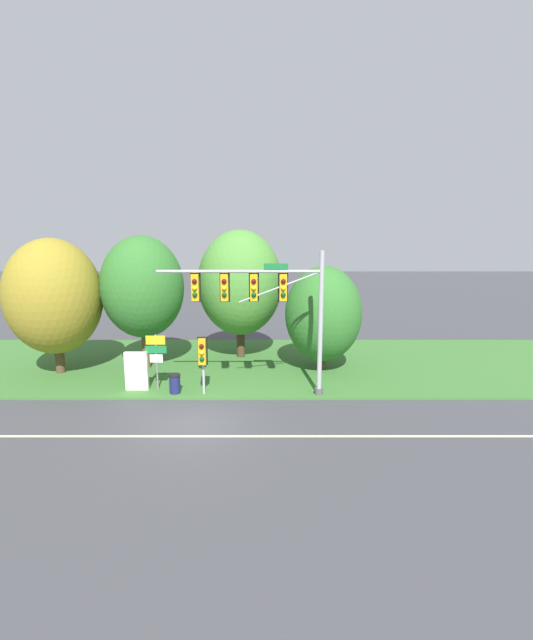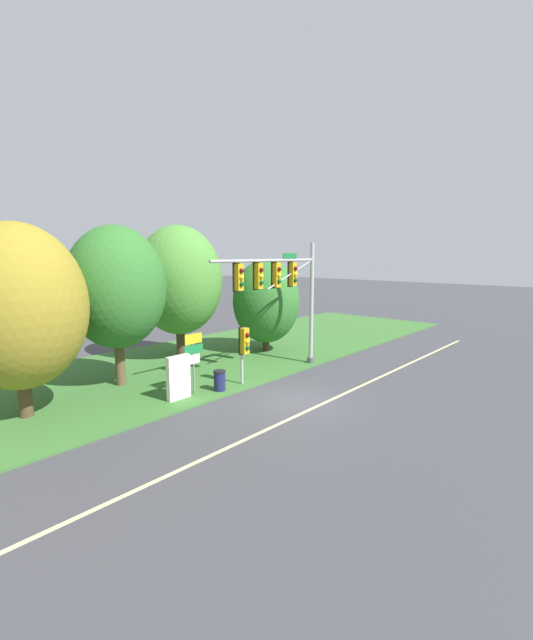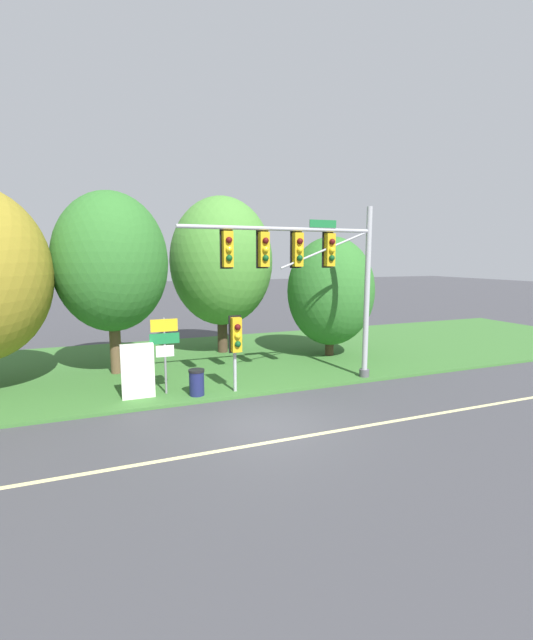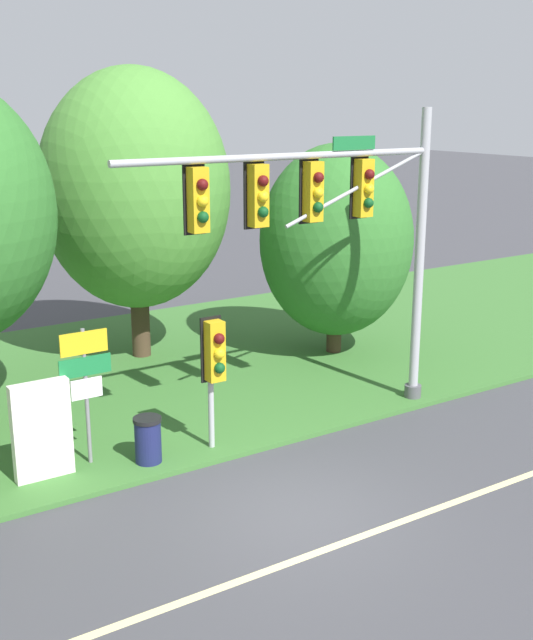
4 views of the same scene
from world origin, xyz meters
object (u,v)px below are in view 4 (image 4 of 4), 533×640
pedestrian_signal_near_kerb (214,358)px  info_kiosk (42,431)px  tree_mid_verge (336,241)px  tree_behind_signpost (135,190)px  trash_bin (148,439)px  route_sign_post (86,375)px  traffic_signal_mast (332,216)px

pedestrian_signal_near_kerb → info_kiosk: size_ratio=1.47×
pedestrian_signal_near_kerb → tree_mid_verge: (6.12, 4.02, 1.20)m
tree_behind_signpost → tree_mid_verge: tree_behind_signpost is taller
trash_bin → info_kiosk: bearing=166.8°
route_sign_post → tree_mid_verge: 9.18m
trash_bin → route_sign_post: bearing=149.0°
route_sign_post → trash_bin: 1.77m
tree_behind_signpost → info_kiosk: 8.44m
tree_mid_verge → info_kiosk: (-9.45, -3.35, -2.23)m
traffic_signal_mast → pedestrian_signal_near_kerb: (-2.92, -0.06, -2.58)m
route_sign_post → info_kiosk: (-0.96, -0.13, -0.88)m
traffic_signal_mast → info_kiosk: size_ratio=4.03×
tree_behind_signpost → trash_bin: bearing=-113.3°
tree_mid_verge → tree_behind_signpost: bearing=150.9°
pedestrian_signal_near_kerb → tree_mid_verge: size_ratio=0.48×
pedestrian_signal_near_kerb → trash_bin: size_ratio=2.99×
tree_behind_signpost → info_kiosk: (-4.70, -5.98, -3.66)m
info_kiosk → traffic_signal_mast: bearing=-5.6°
tree_mid_verge → traffic_signal_mast: bearing=-129.0°
pedestrian_signal_near_kerb → tree_mid_verge: bearing=33.3°
pedestrian_signal_near_kerb → info_kiosk: (-3.33, 0.68, -1.03)m
route_sign_post → tree_behind_signpost: 7.48m
pedestrian_signal_near_kerb → trash_bin: pedestrian_signal_near_kerb is taller
pedestrian_signal_near_kerb → tree_behind_signpost: (1.38, 6.66, 2.63)m
pedestrian_signal_near_kerb → info_kiosk: 3.55m
route_sign_post → pedestrian_signal_near_kerb: bearing=-18.9°
info_kiosk → tree_behind_signpost: bearing=51.8°
route_sign_post → tree_mid_verge: size_ratio=0.47×
traffic_signal_mast → tree_mid_verge: size_ratio=1.31×
pedestrian_signal_near_kerb → route_sign_post: pedestrian_signal_near_kerb is taller
info_kiosk → trash_bin: bearing=-13.2°
tree_behind_signpost → pedestrian_signal_near_kerb: bearing=-101.7°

